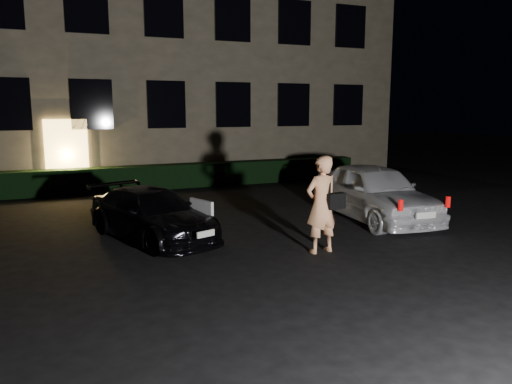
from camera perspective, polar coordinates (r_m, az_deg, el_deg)
name	(u,v)px	position (r m, az deg, el deg)	size (l,w,h in m)	color
ground	(315,275)	(8.88, 6.71, -9.38)	(80.00, 80.00, 0.00)	black
building	(143,34)	(22.87, -12.82, 17.19)	(20.00, 8.11, 12.00)	brown
hedge	(171,176)	(18.43, -9.66, 1.79)	(15.00, 0.70, 0.85)	black
sedan	(152,214)	(11.28, -11.78, -2.49)	(2.73, 4.13, 1.11)	black
hatch	(374,192)	(13.23, 13.35, 0.01)	(2.10, 4.46, 1.48)	silver
man	(322,204)	(10.00, 7.54, -1.40)	(0.85, 0.55, 1.96)	#F9A771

